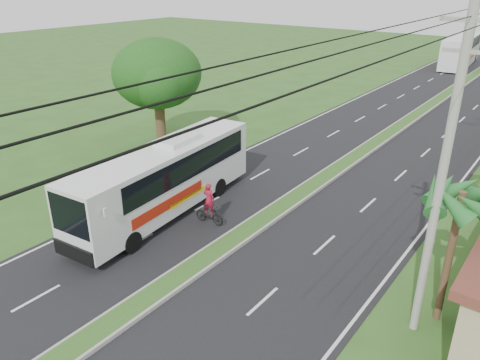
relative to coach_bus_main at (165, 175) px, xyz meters
The scene contains 11 objects.
ground 5.81m from the coach_bus_main, 33.99° to the right, with size 180.00×180.00×0.00m, color #304F1D.
road_asphalt 17.68m from the coach_bus_main, 75.16° to the left, with size 14.00×160.00×0.02m, color black.
median_strip 17.66m from the coach_bus_main, 75.16° to the left, with size 1.20×160.00×0.18m.
lane_edge_left 17.24m from the coach_bus_main, 97.40° to the left, with size 0.12×160.00×0.01m, color silver.
lane_edge_right 20.44m from the coach_bus_main, 56.58° to the left, with size 0.12×160.00×0.01m, color silver.
palm_verge_a 13.76m from the coach_bus_main, ahead, with size 2.40×2.40×5.45m.
shade_tree 10.75m from the coach_bus_main, 137.47° to the left, with size 6.30×6.00×7.54m.
utility_pole_a 13.52m from the coach_bus_main, ahead, with size 1.60×0.28×11.00m.
coach_bus_main is the anchor object (origin of this frame).
coach_bus_far 53.64m from the coach_bus_main, 88.74° to the left, with size 3.82×13.39×3.85m.
motorcyclist 2.84m from the coach_bus_main, ahead, with size 1.62×0.61×2.16m.
Camera 1 is at (11.35, -11.92, 11.29)m, focal length 35.00 mm.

